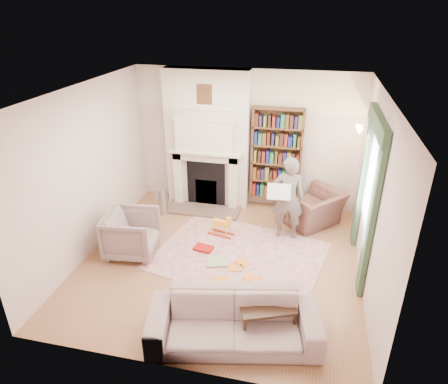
% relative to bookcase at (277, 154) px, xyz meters
% --- Properties ---
extents(floor, '(4.50, 4.50, 0.00)m').
position_rel_bookcase_xyz_m(floor, '(-0.65, -2.12, -1.18)').
color(floor, '#905939').
rests_on(floor, ground).
extents(ceiling, '(4.50, 4.50, 0.00)m').
position_rel_bookcase_xyz_m(ceiling, '(-0.65, -2.12, 1.62)').
color(ceiling, white).
rests_on(ceiling, wall_back).
extents(wall_back, '(4.50, 0.00, 4.50)m').
position_rel_bookcase_xyz_m(wall_back, '(-0.65, 0.13, 0.22)').
color(wall_back, beige).
rests_on(wall_back, floor).
extents(wall_front, '(4.50, 0.00, 4.50)m').
position_rel_bookcase_xyz_m(wall_front, '(-0.65, -4.37, 0.22)').
color(wall_front, beige).
rests_on(wall_front, floor).
extents(wall_left, '(0.00, 4.50, 4.50)m').
position_rel_bookcase_xyz_m(wall_left, '(-2.90, -2.12, 0.22)').
color(wall_left, beige).
rests_on(wall_left, floor).
extents(wall_right, '(0.00, 4.50, 4.50)m').
position_rel_bookcase_xyz_m(wall_right, '(1.60, -2.12, 0.22)').
color(wall_right, beige).
rests_on(wall_right, floor).
extents(fireplace, '(1.70, 0.58, 2.80)m').
position_rel_bookcase_xyz_m(fireplace, '(-1.40, -0.07, 0.21)').
color(fireplace, beige).
rests_on(fireplace, floor).
extents(bookcase, '(1.00, 0.24, 1.85)m').
position_rel_bookcase_xyz_m(bookcase, '(0.00, 0.00, 0.00)').
color(bookcase, brown).
rests_on(bookcase, floor).
extents(window, '(0.02, 0.90, 1.30)m').
position_rel_bookcase_xyz_m(window, '(1.58, -1.72, 0.27)').
color(window, silver).
rests_on(window, wall_right).
extents(curtain_left, '(0.07, 0.32, 2.40)m').
position_rel_bookcase_xyz_m(curtain_left, '(1.55, -2.42, 0.02)').
color(curtain_left, '#314B30').
rests_on(curtain_left, floor).
extents(curtain_right, '(0.07, 0.32, 2.40)m').
position_rel_bookcase_xyz_m(curtain_right, '(1.55, -1.02, 0.02)').
color(curtain_right, '#314B30').
rests_on(curtain_right, floor).
extents(pelmet, '(0.09, 1.70, 0.24)m').
position_rel_bookcase_xyz_m(pelmet, '(1.54, -1.72, 1.20)').
color(pelmet, '#314B30').
rests_on(pelmet, wall_right).
extents(wall_sconce, '(0.20, 0.24, 0.24)m').
position_rel_bookcase_xyz_m(wall_sconce, '(1.38, -0.62, 0.72)').
color(wall_sconce, gold).
rests_on(wall_sconce, wall_right).
extents(rug, '(3.11, 2.63, 0.01)m').
position_rel_bookcase_xyz_m(rug, '(-0.38, -1.93, -1.17)').
color(rug, beige).
rests_on(rug, floor).
extents(armchair_reading, '(1.35, 1.35, 0.66)m').
position_rel_bookcase_xyz_m(armchair_reading, '(0.79, -0.52, -0.84)').
color(armchair_reading, '#542C2D').
rests_on(armchair_reading, floor).
extents(armchair_left, '(0.93, 0.91, 0.76)m').
position_rel_bookcase_xyz_m(armchair_left, '(-2.17, -2.24, -0.79)').
color(armchair_left, gray).
rests_on(armchair_left, floor).
extents(sofa, '(2.27, 1.26, 0.63)m').
position_rel_bookcase_xyz_m(sofa, '(-0.09, -3.79, -0.86)').
color(sofa, '#BEAD9D').
rests_on(sofa, floor).
extents(man_reading, '(0.60, 0.42, 1.56)m').
position_rel_bookcase_xyz_m(man_reading, '(0.34, -1.12, -0.40)').
color(man_reading, '#63584F').
rests_on(man_reading, floor).
extents(newspaper, '(0.41, 0.15, 0.27)m').
position_rel_bookcase_xyz_m(newspaper, '(0.19, -1.32, -0.19)').
color(newspaper, white).
rests_on(newspaper, man_reading).
extents(coffee_table, '(0.82, 0.68, 0.45)m').
position_rel_bookcase_xyz_m(coffee_table, '(0.29, -3.55, -0.95)').
color(coffee_table, black).
rests_on(coffee_table, floor).
extents(paraffin_heater, '(0.30, 0.30, 0.55)m').
position_rel_bookcase_xyz_m(paraffin_heater, '(-2.19, -0.77, -0.90)').
color(paraffin_heater, '#989B9F').
rests_on(paraffin_heater, floor).
extents(rocking_horse, '(0.50, 0.29, 0.41)m').
position_rel_bookcase_xyz_m(rocking_horse, '(-0.83, -1.35, -0.97)').
color(rocking_horse, '#FEAE2A').
rests_on(rocking_horse, rug).
extents(board_game, '(0.43, 0.43, 0.03)m').
position_rel_bookcase_xyz_m(board_game, '(-0.70, -2.20, -1.15)').
color(board_game, '#EFE554').
rests_on(board_game, rug).
extents(game_box_lid, '(0.35, 0.27, 0.05)m').
position_rel_bookcase_xyz_m(game_box_lid, '(-1.01, -1.90, -1.14)').
color(game_box_lid, '#9E1213').
rests_on(game_box_lid, rug).
extents(comic_annuals, '(0.75, 0.81, 0.02)m').
position_rel_bookcase_xyz_m(comic_annuals, '(-0.30, -2.41, -1.16)').
color(comic_annuals, red).
rests_on(comic_annuals, rug).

